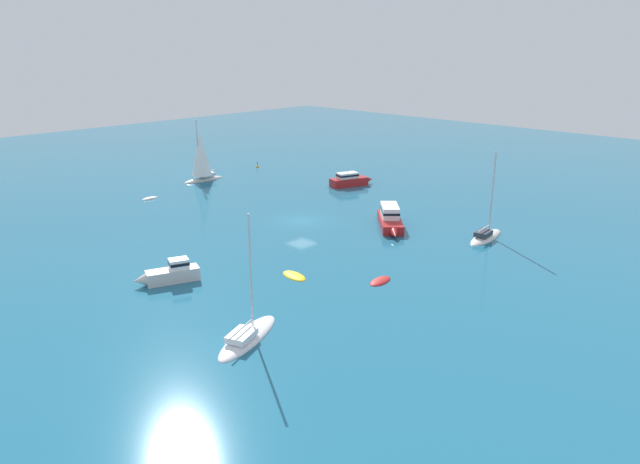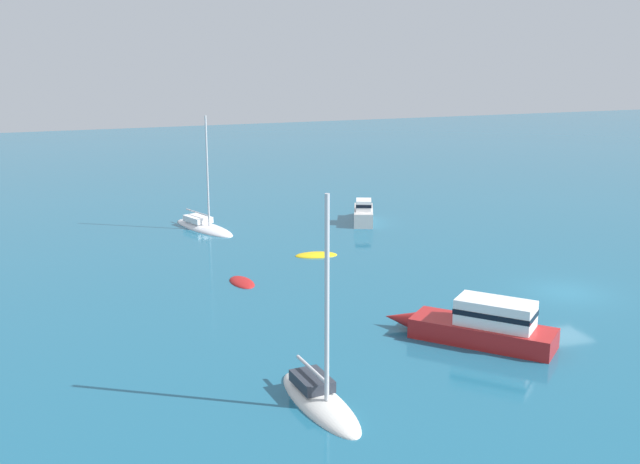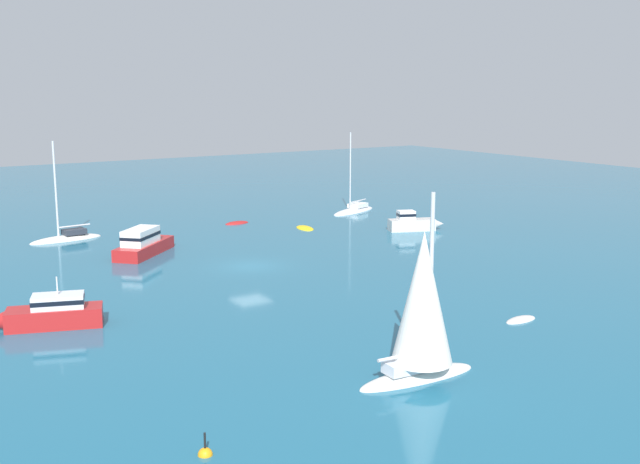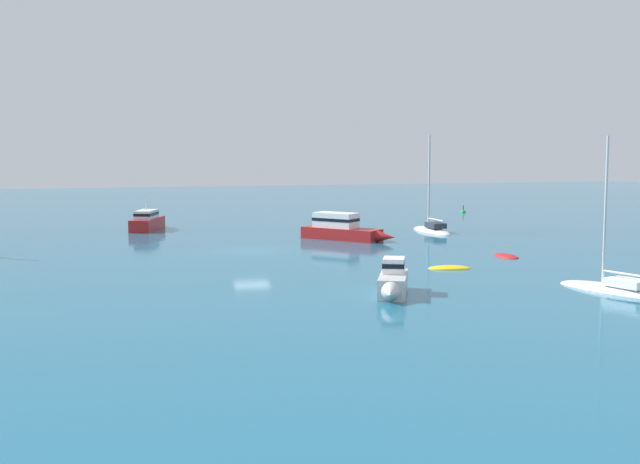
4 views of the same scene
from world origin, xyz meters
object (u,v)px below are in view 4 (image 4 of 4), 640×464
Objects in this scene: motor_cruiser_1 at (393,282)px; powerboat at (342,229)px; sailboat at (432,230)px; sailboat_1 at (615,289)px; dinghy_1 at (506,257)px; motor_cruiser at (148,221)px; dinghy_2 at (450,269)px; mooring_buoy at (463,212)px.

motor_cruiser_1 is 0.76× the size of powerboat.
sailboat_1 is (-28.53, 0.75, -0.06)m from sailboat.
dinghy_1 is (11.48, -11.69, -0.69)m from motor_cruiser_1.
sailboat_1 is at bearing -128.62° from motor_cruiser.
motor_cruiser_1 is at bearing 61.08° from dinghy_2.
powerboat is (-10.60, -14.67, 0.10)m from motor_cruiser.
motor_cruiser reaches higher than powerboat.
sailboat_1 is at bearing 171.44° from dinghy_1.
sailboat is 1.28× the size of powerboat.
dinghy_1 is (-15.40, 0.53, -0.17)m from sailboat.
dinghy_2 is (9.18, 5.40, -0.12)m from sailboat_1.
motor_cruiser reaches higher than mooring_buoy.
sailboat_1 is at bearing -26.23° from powerboat.
powerboat is at bearing -4.36° from sailboat_1.
mooring_buoy is (17.15, -10.03, -0.17)m from sailboat.
dinghy_2 is (7.53, -6.08, -0.69)m from motor_cruiser_1.
dinghy_2 is 0.42× the size of powerboat.
motor_cruiser is 31.65m from dinghy_2.
motor_cruiser_1 is 4.92× the size of mooring_buoy.
powerboat is at bearing -167.14° from motor_cruiser_1.
dinghy_2 is 2.73× the size of mooring_buoy.
sailboat_1 is at bearing 130.43° from dinghy_2.
sailboat_1 is 1.24× the size of powerboat.
sailboat is 28.54m from sailboat_1.
mooring_buoy is (10.02, -33.50, -0.74)m from motor_cruiser.
motor_cruiser_1 reaches higher than dinghy_1.
motor_cruiser_1 is (-26.88, 12.22, 0.52)m from sailboat.
sailboat is at bearing -97.64° from dinghy_2.
sailboat is 19.87m from mooring_buoy.
dinghy_1 is at bearing -9.32° from powerboat.
motor_cruiser is 2.41× the size of dinghy_1.
motor_cruiser is 42.29m from sailboat_1.
motor_cruiser_1 reaches higher than mooring_buoy.
powerboat is at bearing 105.16° from sailboat.
sailboat_1 is 1.65× the size of motor_cruiser_1.
motor_cruiser_1 is (-34.01, -11.25, -0.06)m from motor_cruiser.
sailboat reaches higher than motor_cruiser.
dinghy_1 is at bearing -23.10° from sailboat_1.
motor_cruiser is at bearing 10.34° from sailboat_1.
motor_cruiser_1 is 49.34m from mooring_buoy.
motor_cruiser is 35.82m from motor_cruiser_1.
dinghy_1 is (-22.53, -22.94, -0.75)m from motor_cruiser.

